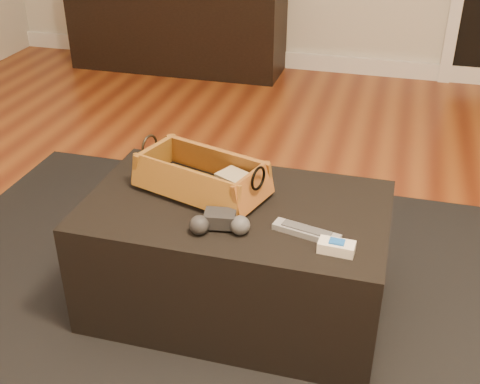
% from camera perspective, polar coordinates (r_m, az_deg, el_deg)
% --- Properties ---
extents(floor, '(5.00, 5.50, 0.01)m').
position_cam_1_polar(floor, '(2.26, -2.19, -10.32)').
color(floor, brown).
rests_on(floor, ground).
extents(baseboard, '(5.00, 0.04, 0.12)m').
position_cam_1_polar(baseboard, '(4.62, 8.13, 12.01)').
color(baseboard, white).
rests_on(baseboard, floor).
extents(media_cabinet, '(1.55, 0.45, 0.61)m').
position_cam_1_polar(media_cabinet, '(4.60, -5.98, 15.25)').
color(media_cabinet, black).
rests_on(media_cabinet, floor).
extents(area_rug, '(2.60, 2.00, 0.01)m').
position_cam_1_polar(area_rug, '(2.19, -0.73, -11.39)').
color(area_rug, black).
rests_on(area_rug, floor).
extents(ottoman, '(1.00, 0.60, 0.42)m').
position_cam_1_polar(ottoman, '(2.10, -0.38, -6.08)').
color(ottoman, black).
rests_on(ottoman, area_rug).
extents(tv_remote, '(0.24, 0.10, 0.02)m').
position_cam_1_polar(tv_remote, '(2.04, -4.42, 0.69)').
color(tv_remote, black).
rests_on(tv_remote, wicker_basket).
extents(cloth_bundle, '(0.15, 0.13, 0.07)m').
position_cam_1_polar(cloth_bundle, '(2.00, -0.35, 0.77)').
color(cloth_bundle, tan).
rests_on(cloth_bundle, wicker_basket).
extents(wicker_basket, '(0.49, 0.35, 0.16)m').
position_cam_1_polar(wicker_basket, '(2.03, -3.66, 1.33)').
color(wicker_basket, '#A07124').
rests_on(wicker_basket, ottoman).
extents(game_controller, '(0.19, 0.13, 0.06)m').
position_cam_1_polar(game_controller, '(1.83, -1.92, -2.91)').
color(game_controller, black).
rests_on(game_controller, ottoman).
extents(silver_remote, '(0.21, 0.09, 0.02)m').
position_cam_1_polar(silver_remote, '(1.83, 6.32, -3.77)').
color(silver_remote, '#9A9BA1').
rests_on(silver_remote, ottoman).
extents(cream_gadget, '(0.11, 0.06, 0.04)m').
position_cam_1_polar(cream_gadget, '(1.77, 9.14, -5.16)').
color(cream_gadget, white).
rests_on(cream_gadget, ottoman).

